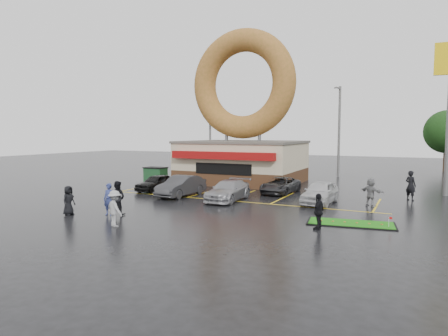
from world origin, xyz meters
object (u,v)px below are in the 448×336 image
at_px(streetlight_mid, 339,129).
at_px(car_silver, 228,190).
at_px(dumpster, 156,175).
at_px(car_black, 157,183).
at_px(person_cameraman, 319,211).
at_px(car_grey, 280,185).
at_px(car_white, 320,192).
at_px(putting_green, 351,223).
at_px(person_blue, 109,199).
at_px(streetlight_left, 210,130).
at_px(donut_shop, 243,132).
at_px(car_dgrey, 181,186).

relative_size(streetlight_mid, car_silver, 1.99).
bearing_deg(dumpster, car_black, -52.17).
bearing_deg(person_cameraman, streetlight_mid, -163.21).
bearing_deg(car_grey, car_silver, -111.07).
bearing_deg(car_white, putting_green, -59.87).
bearing_deg(person_blue, car_grey, 55.80).
relative_size(streetlight_left, car_white, 2.18).
bearing_deg(car_black, car_grey, 26.59).
bearing_deg(donut_shop, car_black, -114.34).
height_order(car_white, putting_green, car_white).
height_order(donut_shop, dumpster, donut_shop).
xyz_separation_m(car_dgrey, putting_green, (11.97, -3.71, -0.68)).
bearing_deg(car_silver, car_black, 166.15).
xyz_separation_m(donut_shop, person_cameraman, (10.17, -14.82, -3.63)).
xyz_separation_m(car_grey, person_cameraman, (5.00, -9.85, 0.25)).
relative_size(streetlight_mid, person_cameraman, 5.41).
height_order(car_silver, putting_green, car_silver).
relative_size(car_black, car_dgrey, 0.85).
relative_size(car_black, person_blue, 2.16).
height_order(car_dgrey, car_grey, car_dgrey).
distance_m(streetlight_left, car_dgrey, 17.93).
distance_m(car_silver, putting_green, 9.02).
height_order(car_white, person_cameraman, person_cameraman).
distance_m(donut_shop, car_grey, 8.15).
bearing_deg(streetlight_left, car_white, -43.59).
height_order(streetlight_mid, person_cameraman, streetlight_mid).
relative_size(donut_shop, car_dgrey, 3.10).
bearing_deg(car_grey, streetlight_left, 139.50).
bearing_deg(person_cameraman, dumpster, -114.19).
bearing_deg(dumpster, car_white, -14.00).
relative_size(car_dgrey, dumpster, 2.42).
distance_m(donut_shop, putting_green, 17.83).
xyz_separation_m(person_blue, person_cameraman, (10.82, 1.70, -0.03)).
bearing_deg(dumpster, streetlight_left, 92.61).
distance_m(person_blue, putting_green, 12.51).
xyz_separation_m(car_grey, putting_green, (6.17, -8.06, -0.55)).
xyz_separation_m(car_black, car_white, (12.35, -0.02, 0.07)).
xyz_separation_m(car_dgrey, dumpster, (-6.11, 5.50, -0.07)).
bearing_deg(car_dgrey, streetlight_mid, 69.20).
relative_size(car_grey, person_cameraman, 2.53).
bearing_deg(donut_shop, car_dgrey, -93.88).
bearing_deg(putting_green, car_white, 117.57).
bearing_deg(putting_green, streetlight_left, 132.56).
bearing_deg(person_cameraman, streetlight_left, -132.87).
bearing_deg(car_dgrey, streetlight_left, 114.43).
distance_m(streetlight_mid, putting_green, 21.94).
xyz_separation_m(donut_shop, person_blue, (-0.65, -16.52, -3.61)).
height_order(car_silver, dumpster, car_silver).
distance_m(car_grey, person_blue, 12.94).
bearing_deg(dumpster, car_dgrey, -40.80).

